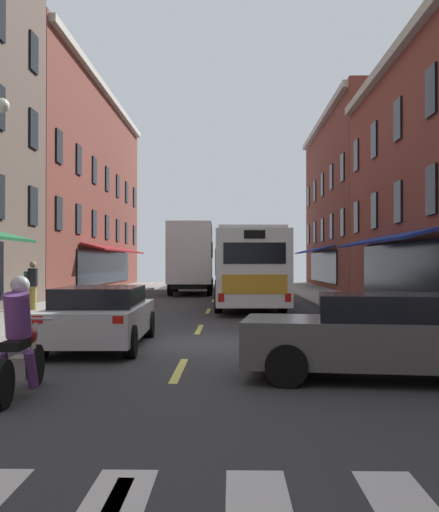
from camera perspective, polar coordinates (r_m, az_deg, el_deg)
ground_plane at (r=14.23m, az=-2.52°, el=-8.25°), size 34.80×80.00×0.10m
lane_centre_dashes at (r=13.98m, az=-2.58°, el=-8.17°), size 0.14×73.90×0.01m
transit_bus at (r=26.38m, az=2.43°, el=-1.05°), size 2.88×12.21×3.13m
box_truck at (r=36.27m, az=-2.60°, el=-0.27°), size 2.59×7.86×4.07m
sedan_near at (r=47.76m, az=-1.84°, el=-2.02°), size 2.00×4.49×1.33m
sedan_mid at (r=13.83m, az=-10.83°, el=-5.40°), size 2.04×4.79×1.32m
sedan_far at (r=10.12m, az=15.22°, el=-7.08°), size 4.59×2.32×1.35m
motorcycle_rider at (r=8.96m, az=-17.91°, el=-7.84°), size 0.62×2.07×1.66m
pedestrian_near at (r=23.46m, az=-16.86°, el=-2.49°), size 0.52×0.45×1.75m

